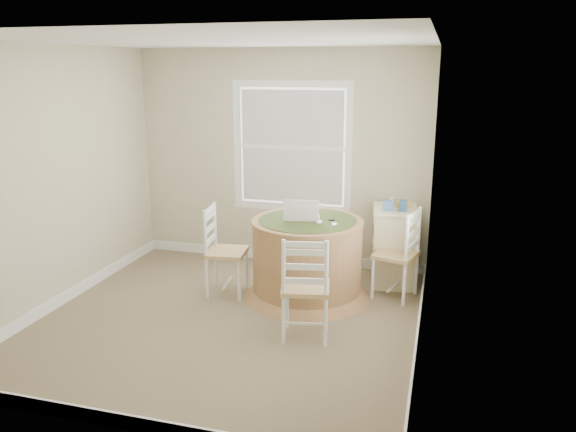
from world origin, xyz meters
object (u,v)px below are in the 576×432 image
(laptop, at_px, (302,217))
(chair_near, at_px, (306,287))
(chair_right, at_px, (396,254))
(chair_left, at_px, (227,252))
(round_table, at_px, (307,255))
(corner_chest, at_px, (393,245))

(laptop, bearing_deg, chair_near, 95.36)
(chair_near, height_order, chair_right, same)
(chair_left, height_order, laptop, laptop)
(round_table, distance_m, chair_right, 0.93)
(round_table, distance_m, chair_left, 0.86)
(chair_left, xyz_separation_m, corner_chest, (1.68, 0.83, -0.04))
(round_table, relative_size, chair_right, 1.42)
(round_table, xyz_separation_m, chair_left, (-0.84, -0.18, 0.02))
(round_table, relative_size, chair_left, 1.42)
(laptop, height_order, corner_chest, laptop)
(laptop, bearing_deg, chair_right, -178.17)
(chair_near, bearing_deg, corner_chest, -122.78)
(chair_right, bearing_deg, chair_left, -61.51)
(chair_left, distance_m, chair_near, 1.29)
(corner_chest, bearing_deg, chair_left, -160.71)
(chair_right, relative_size, laptop, 2.25)
(chair_left, bearing_deg, round_table, -85.06)
(chair_left, relative_size, chair_near, 1.00)
(round_table, height_order, chair_right, chair_right)
(round_table, bearing_deg, corner_chest, 33.30)
(round_table, distance_m, chair_near, 0.95)
(chair_right, bearing_deg, corner_chest, -156.16)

